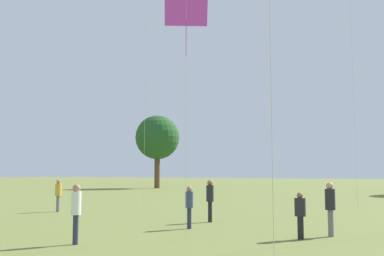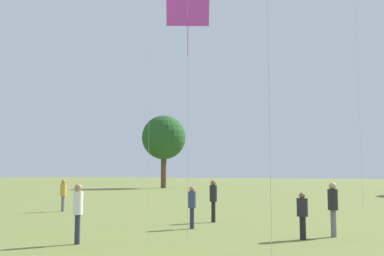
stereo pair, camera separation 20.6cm
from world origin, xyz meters
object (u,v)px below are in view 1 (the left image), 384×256
object	(u,v)px
person_standing_1	(210,197)
person_standing_3	(300,212)
kite_1	(186,7)
person_standing_0	(76,207)
person_standing_7	(330,204)
distant_tree_2	(157,138)
person_standing_4	(189,203)
person_standing_6	(58,192)

from	to	relation	value
person_standing_1	person_standing_3	distance (m)	5.76
kite_1	person_standing_0	bearing A→B (deg)	59.51
person_standing_3	person_standing_7	world-z (taller)	person_standing_7
distant_tree_2	person_standing_3	bearing A→B (deg)	-52.43
person_standing_3	person_standing_4	world-z (taller)	person_standing_4
person_standing_3	person_standing_4	xyz separation A→B (m)	(-4.54, 0.75, 0.09)
person_standing_0	person_standing_3	distance (m)	7.22
person_standing_6	person_standing_7	xyz separation A→B (m)	(15.30, -2.90, 0.05)
person_standing_4	kite_1	size ratio (longest dim) A/B	0.19
person_standing_0	kite_1	distance (m)	7.60
person_standing_7	person_standing_4	bearing A→B (deg)	159.62
distant_tree_2	kite_1	bearing A→B (deg)	-56.95
person_standing_0	kite_1	bearing A→B (deg)	-113.15
person_standing_4	person_standing_7	xyz separation A→B (m)	(5.31, 0.35, 0.12)
person_standing_1	kite_1	size ratio (longest dim) A/B	0.21
person_standing_1	person_standing_6	size ratio (longest dim) A/B	1.04
kite_1	person_standing_1	bearing A→B (deg)	-58.30
person_standing_3	kite_1	bearing A→B (deg)	-111.66
person_standing_0	distant_tree_2	distance (m)	48.54
person_standing_7	person_standing_1	bearing A→B (deg)	135.18
person_standing_3	kite_1	xyz separation A→B (m)	(-3.33, -1.79, 6.96)
person_standing_4	person_standing_6	bearing A→B (deg)	-95.94
person_standing_3	person_standing_0	bearing A→B (deg)	-103.98
person_standing_7	distant_tree_2	size ratio (longest dim) A/B	0.18
person_standing_1	person_standing_6	bearing A→B (deg)	-150.86
person_standing_0	person_standing_1	xyz separation A→B (m)	(1.05, 7.43, -0.00)
person_standing_6	distant_tree_2	xyz separation A→B (m)	(-14.65, 33.93, 5.89)
person_standing_0	person_standing_7	world-z (taller)	person_standing_7
person_standing_6	distant_tree_2	distance (m)	37.42
person_standing_3	distant_tree_2	bearing A→B (deg)	167.66
person_standing_3	person_standing_1	bearing A→B (deg)	-173.60
person_standing_0	person_standing_6	bearing A→B (deg)	-20.83
person_standing_1	person_standing_7	world-z (taller)	person_standing_7
person_standing_7	distant_tree_2	world-z (taller)	distant_tree_2
person_standing_4	distant_tree_2	world-z (taller)	distant_tree_2
person_standing_0	person_standing_1	bearing A→B (deg)	-75.40
person_standing_0	person_standing_4	bearing A→B (deg)	-82.02
kite_1	person_standing_6	bearing A→B (deg)	-12.02
person_standing_0	distant_tree_2	size ratio (longest dim) A/B	0.18
person_standing_1	person_standing_6	xyz separation A→B (m)	(-9.74, 0.81, -0.05)
person_standing_7	kite_1	bearing A→B (deg)	-168.99
person_standing_1	person_standing_3	xyz separation A→B (m)	(4.79, -3.20, -0.22)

